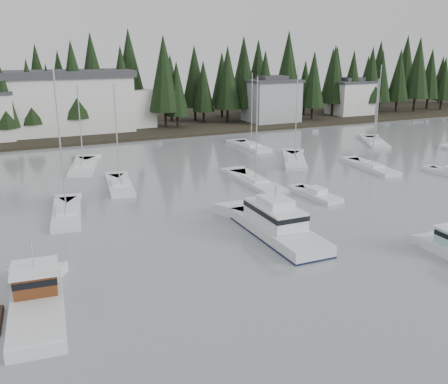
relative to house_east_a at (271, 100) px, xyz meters
The scene contains 16 objects.
far_shore_land 41.00m from the house_east_a, 152.18° to the left, with size 240.00×54.00×1.00m, color black.
conifer_treeline 37.20m from the house_east_a, 167.47° to the left, with size 200.00×22.00×20.00m, color black, non-canonical shape.
house_east_a is the anchor object (origin of this frame).
house_east_b 22.10m from the house_east_a, ahead, with size 9.54×7.42×8.25m.
harbor_inn 39.21m from the house_east_a, behind, with size 29.50×11.50×10.90m.
lobster_boat_brown 79.90m from the house_east_a, 130.55° to the right, with size 5.33×9.50×4.57m.
cabin_cruiser_center 64.41m from the house_east_a, 119.85° to the right, with size 3.94×11.81×5.04m.
sailboat_0 47.95m from the house_east_a, 122.42° to the right, with size 3.30×10.99×12.85m.
sailboat_1 48.93m from the house_east_a, 150.84° to the right, with size 5.53×10.53×11.23m.
sailboat_3 36.26m from the house_east_a, 115.05° to the right, with size 7.86×10.86×13.53m.
sailboat_4 64.10m from the house_east_a, 137.94° to the right, with size 4.06×9.88×14.25m.
sailboat_5 41.43m from the house_east_a, 101.58° to the right, with size 3.64×9.71×12.16m.
sailboat_7 53.77m from the house_east_a, 139.05° to the right, with size 3.90×9.38×12.21m.
sailboat_8 26.90m from the house_east_a, 127.05° to the right, with size 3.04×8.88×12.18m.
sailboat_9 27.57m from the house_east_a, 81.06° to the right, with size 7.44×10.02×13.26m.
runabout_1 52.93m from the house_east_a, 115.02° to the right, with size 2.64×6.49×1.42m.
Camera 1 is at (-16.98, -11.87, 15.54)m, focal length 40.00 mm.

